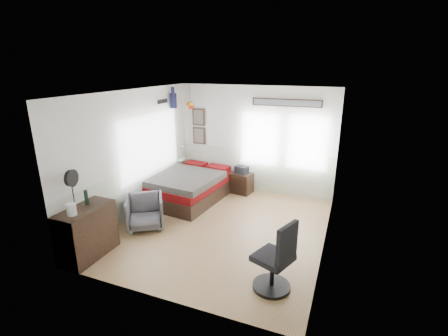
{
  "coord_description": "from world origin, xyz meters",
  "views": [
    {
      "loc": [
        2.25,
        -5.47,
        3.18
      ],
      "look_at": [
        -0.1,
        0.4,
        1.15
      ],
      "focal_mm": 26.0,
      "sensor_mm": 36.0,
      "label": 1
    }
  ],
  "objects_px": {
    "armchair": "(145,212)",
    "bed": "(189,186)",
    "nightstand": "(241,183)",
    "dresser": "(87,232)",
    "task_chair": "(276,263)"
  },
  "relations": [
    {
      "from": "bed",
      "to": "dresser",
      "type": "bearing_deg",
      "value": -92.61
    },
    {
      "from": "armchair",
      "to": "nightstand",
      "type": "xyz_separation_m",
      "value": [
        1.2,
        2.5,
        -0.07
      ]
    },
    {
      "from": "dresser",
      "to": "task_chair",
      "type": "xyz_separation_m",
      "value": [
        3.2,
        0.31,
        0.01
      ]
    },
    {
      "from": "nightstand",
      "to": "task_chair",
      "type": "relative_size",
      "value": 0.47
    },
    {
      "from": "bed",
      "to": "dresser",
      "type": "xyz_separation_m",
      "value": [
        -0.44,
        -2.87,
        0.12
      ]
    },
    {
      "from": "bed",
      "to": "nightstand",
      "type": "distance_m",
      "value": 1.37
    },
    {
      "from": "nightstand",
      "to": "armchair",
      "type": "bearing_deg",
      "value": -106.29
    },
    {
      "from": "bed",
      "to": "dresser",
      "type": "distance_m",
      "value": 2.91
    },
    {
      "from": "dresser",
      "to": "armchair",
      "type": "bearing_deg",
      "value": 76.84
    },
    {
      "from": "dresser",
      "to": "nightstand",
      "type": "relative_size",
      "value": 1.91
    },
    {
      "from": "bed",
      "to": "armchair",
      "type": "distance_m",
      "value": 1.64
    },
    {
      "from": "bed",
      "to": "dresser",
      "type": "relative_size",
      "value": 2.23
    },
    {
      "from": "armchair",
      "to": "bed",
      "type": "bearing_deg",
      "value": 50.81
    },
    {
      "from": "dresser",
      "to": "task_chair",
      "type": "bearing_deg",
      "value": 5.53
    },
    {
      "from": "armchair",
      "to": "task_chair",
      "type": "distance_m",
      "value": 3.05
    }
  ]
}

